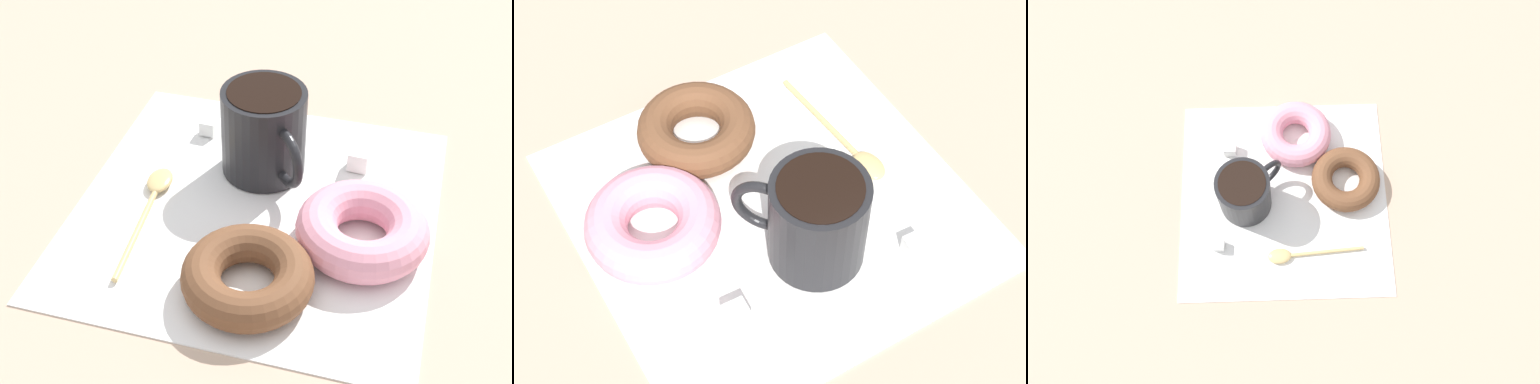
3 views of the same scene
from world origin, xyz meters
TOP-DOWN VIEW (x-y plane):
  - ground_plane at (0.00, 0.00)cm, footprint 120.00×120.00cm
  - napkin at (-1.75, 2.84)cm, footprint 34.63×34.63cm
  - coffee_cup at (-7.65, 1.78)cm, footprint 9.83×9.60cm
  - donut_near_cup at (8.09, 5.34)cm, footprint 10.99×10.99cm
  - donut_far at (0.22, 13.12)cm, footprint 11.65×11.65cm
  - spoon at (0.07, -6.83)cm, footprint 14.98×3.31cm
  - sugar_cube at (-10.81, 10.63)cm, footprint 1.97×1.97cm
  - sugar_cube_extra at (-11.63, -5.68)cm, footprint 1.59×1.59cm

SIDE VIEW (x-z plane):
  - ground_plane at x=0.00cm, z-range -2.00..0.00cm
  - napkin at x=-1.75cm, z-range 0.00..0.30cm
  - spoon at x=0.07cm, z-range 0.24..1.14cm
  - sugar_cube_extra at x=-11.63cm, z-range 0.30..1.89cm
  - sugar_cube at x=-10.81cm, z-range 0.30..2.27cm
  - donut_near_cup at x=8.09cm, z-range 0.30..3.62cm
  - donut_far at x=0.22cm, z-range 0.30..4.00cm
  - coffee_cup at x=-7.65cm, z-range 0.44..9.35cm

